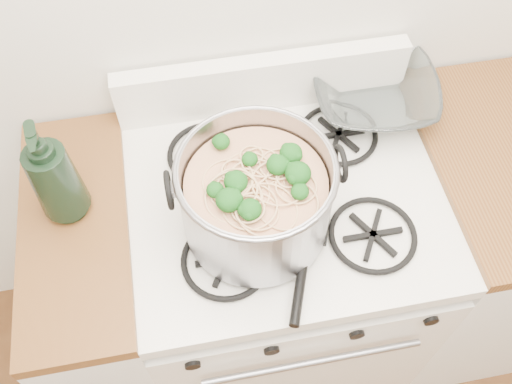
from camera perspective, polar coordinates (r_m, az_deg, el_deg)
name	(u,v)px	position (r m, az deg, el deg)	size (l,w,h in m)	color
gas_range	(280,278)	(1.78, 2.39, -8.57)	(0.76, 0.66, 0.92)	white
counter_left	(114,302)	(1.78, -14.03, -10.62)	(0.25, 0.65, 0.92)	silver
stock_pot	(256,199)	(1.22, 0.00, -0.67)	(0.37, 0.34, 0.23)	#95959D
spatula	(310,220)	(1.31, 5.38, -2.82)	(0.29, 0.31, 0.02)	black
glass_bowl	(373,99)	(1.55, 11.61, 9.14)	(0.13, 0.13, 0.03)	white
bottle	(51,172)	(1.29, -19.77, 1.87)	(0.11, 0.11, 0.29)	black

